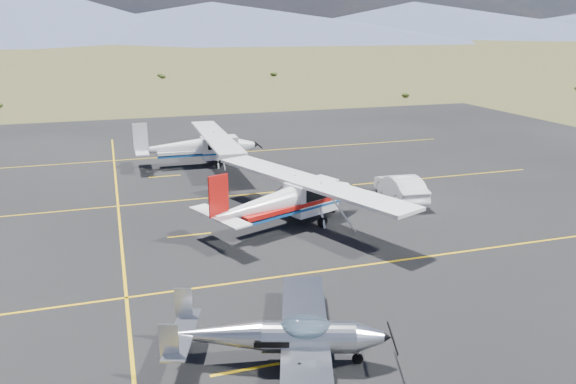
{
  "coord_description": "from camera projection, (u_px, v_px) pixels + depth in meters",
  "views": [
    {
      "loc": [
        -6.0,
        -16.83,
        9.26
      ],
      "look_at": [
        1.82,
        7.67,
        1.6
      ],
      "focal_mm": 35.0,
      "sensor_mm": 36.0,
      "label": 1
    }
  ],
  "objects": [
    {
      "name": "ground",
      "position": [
        305.0,
        299.0,
        19.76
      ],
      "size": [
        1600.0,
        1600.0,
        0.0
      ],
      "primitive_type": "plane",
      "color": "#383D1C",
      "rests_on": "ground"
    },
    {
      "name": "apron",
      "position": [
        255.0,
        232.0,
        26.15
      ],
      "size": [
        72.0,
        72.0,
        0.02
      ],
      "primitive_type": "cube",
      "color": "black",
      "rests_on": "ground"
    },
    {
      "name": "aircraft_low_wing",
      "position": [
        283.0,
        337.0,
        15.73
      ],
      "size": [
        6.2,
        8.39,
        1.84
      ],
      "rotation": [
        0.0,
        0.0,
        -0.32
      ],
      "color": "silver",
      "rests_on": "apron"
    },
    {
      "name": "aircraft_cessna",
      "position": [
        288.0,
        198.0,
        26.52
      ],
      "size": [
        9.04,
        12.28,
        3.19
      ],
      "rotation": [
        0.0,
        0.0,
        0.39
      ],
      "color": "white",
      "rests_on": "apron"
    },
    {
      "name": "aircraft_plain",
      "position": [
        198.0,
        146.0,
        38.19
      ],
      "size": [
        7.33,
        12.23,
        3.11
      ],
      "rotation": [
        0.0,
        0.0,
        -0.01
      ],
      "color": "silver",
      "rests_on": "apron"
    },
    {
      "name": "sedan",
      "position": [
        401.0,
        188.0,
        30.66
      ],
      "size": [
        2.03,
        4.58,
        1.46
      ],
      "primitive_type": "imported",
      "rotation": [
        0.0,
        0.0,
        3.03
      ],
      "color": "white",
      "rests_on": "apron"
    }
  ]
}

